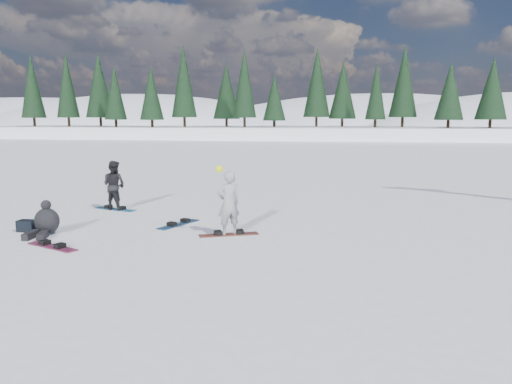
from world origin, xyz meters
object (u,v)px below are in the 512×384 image
snowboarder_woman (228,203)px  seated_rider (46,222)px  snowboard_loose_b (52,247)px  snowboarder_man (114,185)px  snowboard_loose_a (179,224)px  gear_bag (27,226)px

snowboarder_woman → seated_rider: bearing=-27.6°
seated_rider → snowboard_loose_b: bearing=-64.5°
snowboarder_man → snowboard_loose_b: bearing=110.6°
snowboard_loose_a → snowboard_loose_b: same height
snowboard_loose_b → seated_rider: bearing=150.7°
snowboarder_man → gear_bag: bearing=87.1°
snowboarder_man → snowboard_loose_b: (0.59, -4.61, -0.78)m
snowboarder_woman → seated_rider: 4.66m
seated_rider → snowboard_loose_a: size_ratio=0.73×
gear_bag → snowboard_loose_a: 3.91m
gear_bag → seated_rider: bearing=-20.2°
snowboarder_woman → snowboard_loose_a: size_ratio=1.19×
snowboarder_woman → seated_rider: (-4.59, -0.67, -0.49)m
snowboarder_woman → gear_bag: snowboarder_woman is taller
snowboarder_man → snowboarder_woman: bearing=160.3°
snowboarder_man → snowboard_loose_a: 3.39m
gear_bag → snowboard_loose_a: (3.66, 1.37, -0.14)m
snowboarder_woman → gear_bag: bearing=-31.5°
snowboarder_man → snowboard_loose_a: (2.72, -1.87, -0.78)m
snowboarder_man → seated_rider: (-0.24, -3.49, -0.45)m
gear_bag → snowboard_loose_b: size_ratio=0.30×
snowboarder_woman → seated_rider: size_ratio=1.62×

